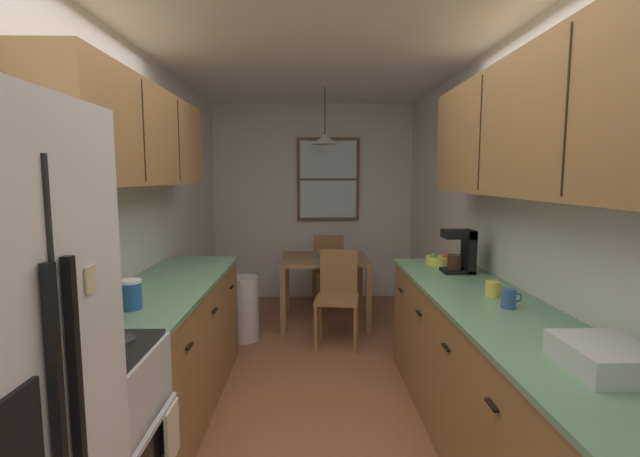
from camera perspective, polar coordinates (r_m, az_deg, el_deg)
ground_plane at (r=3.65m, az=-0.59°, el=-19.54°), size 12.00×12.00×0.00m
wall_left at (r=3.54m, az=-23.02°, el=0.71°), size 0.10×9.00×2.55m
wall_right at (r=3.57m, az=21.61°, el=0.81°), size 0.10×9.00×2.55m
wall_back at (r=5.93m, az=-0.89°, el=3.41°), size 4.40×0.10×2.55m
ceiling_slab at (r=3.42m, az=-0.65°, el=23.34°), size 4.40×9.00×0.08m
microwave_over_range at (r=2.00m, az=-34.09°, el=8.23°), size 0.39×0.58×0.34m
counter_left at (r=3.33m, az=-18.54°, el=-14.02°), size 0.64×1.97×0.90m
upper_cabinets_left at (r=3.14m, az=-22.27°, el=10.84°), size 0.33×2.05×0.62m
counter_right at (r=2.76m, az=22.18°, el=-18.70°), size 0.64×3.05×0.90m
upper_cabinets_right at (r=2.53m, az=27.04°, el=11.77°), size 0.33×2.73×0.73m
dining_table at (r=4.93m, az=0.60°, el=-4.98°), size 0.93×0.86×0.72m
dining_chair_near at (r=4.34m, az=2.29°, el=-8.16°), size 0.45×0.45×0.90m
dining_chair_far at (r=5.57m, az=1.08°, el=-4.83°), size 0.42×0.42×0.90m
pendant_light at (r=4.84m, az=0.62°, el=11.34°), size 0.29×0.29×0.60m
back_window at (r=5.85m, az=1.05°, el=6.30°), size 0.81×0.05×1.08m
trash_bin at (r=4.53m, az=-9.78°, el=-10.05°), size 0.30×0.30×0.63m
storage_canister at (r=2.62m, az=-23.07°, el=-7.77°), size 0.12×0.12×0.16m
dish_towel at (r=2.23m, az=-18.40°, el=-23.52°), size 0.02×0.16×0.24m
coffee_maker at (r=3.46m, az=17.71°, el=-2.68°), size 0.22×0.18×0.32m
mug_by_coffeemaker at (r=2.64m, az=23.00°, el=-8.23°), size 0.11×0.08×0.11m
mug_spare at (r=2.86m, az=21.23°, el=-7.19°), size 0.12×0.08×0.09m
fruit_bowl at (r=3.76m, az=15.03°, el=-3.88°), size 0.22×0.22×0.09m
dish_rack at (r=2.00m, az=32.58°, el=-13.67°), size 0.28×0.34×0.10m
table_serving_bowl at (r=4.86m, az=0.59°, el=-3.49°), size 0.16×0.16×0.06m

